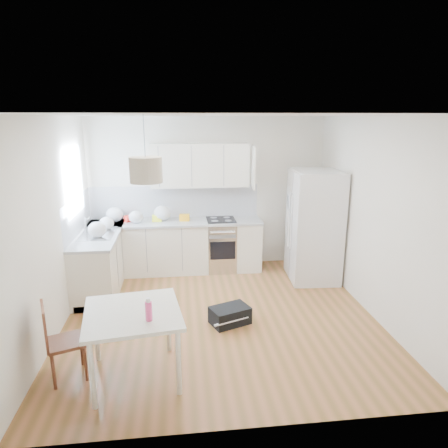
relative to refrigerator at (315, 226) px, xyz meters
name	(u,v)px	position (x,y,z in m)	size (l,w,h in m)	color
floor	(221,316)	(-1.72, -1.22, -0.92)	(4.20, 4.20, 0.00)	brown
ceiling	(220,115)	(-1.72, -1.22, 1.78)	(4.20, 4.20, 0.00)	white
wall_back	(208,193)	(-1.72, 0.88, 0.43)	(4.20, 4.20, 0.00)	silver
wall_left	(53,227)	(-3.82, -1.22, 0.43)	(4.20, 4.20, 0.00)	silver
wall_right	(373,218)	(0.38, -1.22, 0.43)	(4.20, 4.20, 0.00)	silver
window_glassblock	(74,181)	(-3.81, -0.07, 0.83)	(0.02, 1.00, 1.00)	#BFE0F9
cabinets_back	(176,247)	(-2.32, 0.58, -0.48)	(3.00, 0.60, 0.88)	white
cabinets_left	(101,262)	(-3.52, -0.02, -0.48)	(0.60, 1.80, 0.88)	white
counter_back	(176,222)	(-2.32, 0.58, -0.02)	(3.02, 0.64, 0.04)	#A2A5A7
counter_left	(99,234)	(-3.52, -0.02, -0.02)	(0.64, 1.82, 0.04)	#A2A5A7
backsplash_back	(175,202)	(-2.32, 0.88, 0.29)	(3.00, 0.01, 0.58)	silver
backsplash_left	(78,215)	(-3.81, -0.02, 0.29)	(0.01, 1.80, 0.58)	silver
upper_cabinets	(200,165)	(-1.87, 0.72, 0.95)	(1.70, 0.32, 0.75)	white
range_oven	(221,246)	(-1.52, 0.58, -0.48)	(0.50, 0.61, 0.88)	silver
sink	(98,234)	(-3.52, -0.07, -0.01)	(0.50, 0.80, 0.16)	silver
refrigerator	(315,226)	(0.00, 0.00, 0.00)	(0.88, 0.92, 1.85)	white
dining_table	(133,319)	(-2.75, -2.44, -0.25)	(1.08, 1.08, 0.76)	beige
dining_chair	(66,340)	(-3.46, -2.37, -0.49)	(0.36, 0.36, 0.86)	#4C2816
drink_bottle	(149,309)	(-2.57, -2.65, -0.05)	(0.07, 0.07, 0.23)	#EA4182
gym_bag	(230,315)	(-1.62, -1.43, -0.81)	(0.50, 0.33, 0.23)	black
pendant_lamp	(146,170)	(-2.56, -2.30, 1.26)	(0.32, 0.32, 0.25)	#C6B698
grocery_bag_a	(114,215)	(-3.37, 0.65, 0.13)	(0.29, 0.24, 0.26)	white
grocery_bag_b	(136,217)	(-2.99, 0.53, 0.11)	(0.24, 0.21, 0.22)	white
grocery_bag_c	(162,213)	(-2.55, 0.66, 0.13)	(0.30, 0.25, 0.27)	white
grocery_bag_d	(107,223)	(-3.42, 0.17, 0.10)	(0.23, 0.20, 0.21)	white
grocery_bag_e	(97,230)	(-3.49, -0.27, 0.12)	(0.27, 0.23, 0.24)	white
snack_orange	(185,218)	(-2.16, 0.60, 0.06)	(0.17, 0.11, 0.12)	orange
snack_yellow	(157,218)	(-2.64, 0.61, 0.05)	(0.16, 0.10, 0.11)	#FBFF28
snack_red	(129,219)	(-3.12, 0.66, 0.05)	(0.16, 0.10, 0.11)	red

